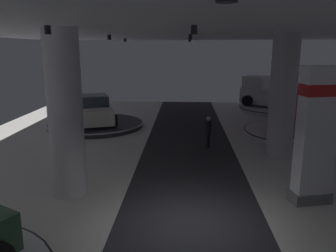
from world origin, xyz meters
TOP-DOWN VIEW (x-y plane):
  - ground at (0.00, 0.00)m, footprint 24.00×44.00m
  - ceiling_with_spotlights at (0.00, -0.00)m, footprint 24.00×44.00m
  - column_left at (-4.09, 1.96)m, footprint 1.13×1.13m
  - column_right at (4.15, 6.48)m, footprint 1.18×1.18m
  - brand_sign_pylon at (3.87, 1.70)m, footprint 1.38×0.91m
  - display_platform_far_right at (6.21, 10.41)m, footprint 5.88×5.88m
  - pickup_truck_far_right at (6.25, 10.73)m, footprint 3.26×5.55m
  - display_platform_far_left at (-5.76, 11.76)m, footprint 5.95×5.95m
  - display_car_far_left at (-5.77, 11.79)m, footprint 3.31×4.56m
  - display_platform_deep_right at (6.92, 17.66)m, footprint 5.68×5.68m
  - pickup_truck_deep_right at (6.67, 17.87)m, footprint 5.39×5.04m
  - visitor_walking_near at (0.97, 7.61)m, footprint 0.32×0.32m

SIDE VIEW (x-z plane):
  - ground at x=0.00m, z-range -0.05..0.00m
  - display_platform_far_right at x=6.21m, z-range 0.02..0.28m
  - display_platform_far_left at x=-5.76m, z-range 0.02..0.31m
  - display_platform_deep_right at x=6.92m, z-range 0.02..0.38m
  - visitor_walking_near at x=0.97m, z-range 0.11..1.70m
  - display_car_far_left at x=-5.77m, z-range 0.20..1.91m
  - pickup_truck_far_right at x=6.25m, z-range 0.05..2.35m
  - pickup_truck_deep_right at x=6.67m, z-range 0.14..2.44m
  - brand_sign_pylon at x=3.87m, z-range 0.07..4.45m
  - column_left at x=-4.09m, z-range 0.00..5.50m
  - column_right at x=4.15m, z-range 0.00..5.50m
  - ceiling_with_spotlights at x=0.00m, z-range 5.35..5.74m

